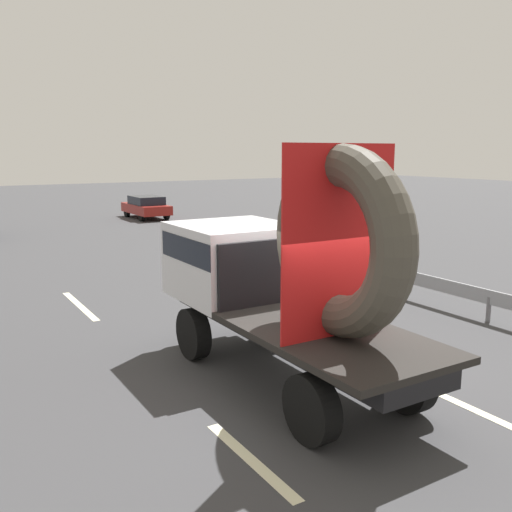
# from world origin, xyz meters

# --- Properties ---
(ground_plane) EXTENTS (120.00, 120.00, 0.00)m
(ground_plane) POSITION_xyz_m (0.00, 0.00, 0.00)
(ground_plane) COLOR #38383A
(flatbed_truck) EXTENTS (2.02, 5.61, 3.79)m
(flatbed_truck) POSITION_xyz_m (-0.27, 0.99, 1.75)
(flatbed_truck) COLOR black
(flatbed_truck) RESTS_ON ground_plane
(guardrail) EXTENTS (0.10, 14.81, 0.71)m
(guardrail) POSITION_xyz_m (5.35, 2.78, 0.53)
(guardrail) COLOR gray
(guardrail) RESTS_ON ground_plane
(lane_dash_left_near) EXTENTS (0.16, 2.02, 0.01)m
(lane_dash_left_near) POSITION_xyz_m (-1.99, -1.18, 0.00)
(lane_dash_left_near) COLOR beige
(lane_dash_left_near) RESTS_ON ground_plane
(lane_dash_left_far) EXTENTS (0.16, 2.92, 0.01)m
(lane_dash_left_far) POSITION_xyz_m (-1.99, 6.89, 0.00)
(lane_dash_left_far) COLOR beige
(lane_dash_left_far) RESTS_ON ground_plane
(lane_dash_right_near) EXTENTS (0.16, 2.23, 0.01)m
(lane_dash_right_near) POSITION_xyz_m (1.45, -1.83, 0.00)
(lane_dash_right_near) COLOR beige
(lane_dash_right_near) RESTS_ON ground_plane
(lane_dash_right_far) EXTENTS (0.16, 2.74, 0.01)m
(lane_dash_right_far) POSITION_xyz_m (1.45, 6.72, 0.00)
(lane_dash_right_far) COLOR beige
(lane_dash_right_far) RESTS_ON ground_plane
(oncoming_car) EXTENTS (1.63, 3.80, 1.24)m
(oncoming_car) POSITION_xyz_m (5.85, 23.33, 0.66)
(oncoming_car) COLOR black
(oncoming_car) RESTS_ON ground_plane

